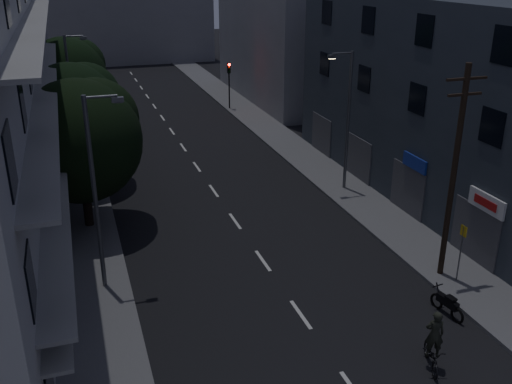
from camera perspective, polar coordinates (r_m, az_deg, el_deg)
ground at (r=38.55m, az=-6.10°, el=2.76°), size 160.00×160.00×0.00m
sidewalk_left at (r=37.79m, az=-17.26°, el=1.57°), size 3.00×90.00×0.15m
sidewalk_right at (r=40.66m, az=4.28°, el=3.96°), size 3.00×90.00×0.15m
lane_markings at (r=44.39m, az=-7.87°, el=5.28°), size 0.15×60.50×0.01m
building_right at (r=32.22m, az=19.70°, el=7.93°), size 6.19×28.00×11.00m
building_far_left at (r=58.99m, az=-23.59°, el=15.79°), size 6.00×20.00×16.00m
building_far_right at (r=56.46m, az=2.06°, el=15.78°), size 6.00×20.00×13.00m
building_far_end at (r=81.34m, az=-13.50°, el=16.08°), size 24.00×8.00×10.00m
tree_near at (r=28.94m, az=-17.15°, el=5.36°), size 6.06×6.06×7.47m
tree_mid at (r=34.90m, az=-17.88°, el=7.81°), size 5.92×5.92×7.28m
tree_far at (r=45.87m, az=-18.38°, el=11.11°), size 6.01×6.01×7.43m
traffic_signal_far_right at (r=52.32m, az=-2.71°, el=11.51°), size 0.28×0.37×4.10m
traffic_signal_far_left at (r=51.22m, az=-16.99°, el=10.36°), size 0.28×0.37×4.10m
street_lamp_left_near at (r=22.95m, az=-15.63°, el=0.64°), size 1.51×0.25×8.00m
street_lamp_right at (r=33.00m, az=9.04°, el=7.64°), size 1.51×0.25×8.00m
street_lamp_left_far at (r=41.67m, az=-17.89°, el=9.86°), size 1.51×0.25×8.00m
utility_pole at (r=24.27m, az=19.20°, el=2.06°), size 1.80×0.24×9.00m
bus_stop_sign at (r=25.05m, az=19.89°, el=-4.84°), size 0.06×0.35×2.52m
motorcycle at (r=23.47m, az=18.57°, el=-10.61°), size 0.52×1.74×1.12m
cyclist at (r=20.48m, az=17.24°, el=-14.73°), size 1.16×1.81×2.17m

